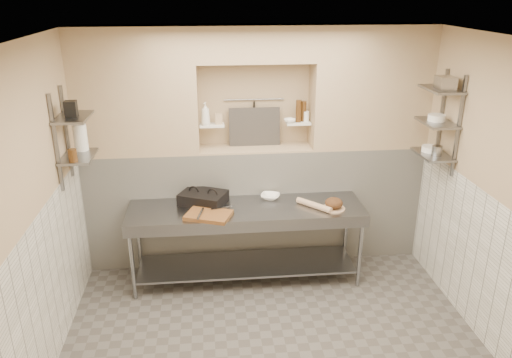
{
  "coord_description": "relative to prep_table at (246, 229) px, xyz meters",
  "views": [
    {
      "loc": [
        -0.56,
        -3.8,
        3.18
      ],
      "look_at": [
        -0.08,
        0.9,
        1.35
      ],
      "focal_mm": 35.0,
      "sensor_mm": 36.0,
      "label": 1
    }
  ],
  "objects": [
    {
      "name": "wall_left",
      "position": [
        -1.89,
        -1.18,
        0.76
      ],
      "size": [
        0.1,
        3.9,
        2.8
      ],
      "primitive_type": "cube",
      "color": "tan",
      "rests_on": "ground"
    },
    {
      "name": "panini_press",
      "position": [
        -0.47,
        0.18,
        0.32
      ],
      "size": [
        0.59,
        0.53,
        0.13
      ],
      "rotation": [
        0.0,
        0.0,
        -0.43
      ],
      "color": "black",
      "rests_on": "prep_table"
    },
    {
      "name": "box_left_upper",
      "position": [
        -1.68,
        -0.17,
        1.45
      ],
      "size": [
        0.12,
        0.12,
        0.16
      ],
      "primitive_type": "cube",
      "rotation": [
        0.0,
        0.0,
        0.05
      ],
      "color": "black",
      "rests_on": "wall_shelf_left_upper"
    },
    {
      "name": "floor",
      "position": [
        0.16,
        -1.18,
        -0.69
      ],
      "size": [
        4.0,
        3.9,
        0.1
      ],
      "primitive_type": "cube",
      "color": "#45413D",
      "rests_on": "ground"
    },
    {
      "name": "bottle_soap",
      "position": [
        -0.41,
        0.53,
        1.2
      ],
      "size": [
        0.13,
        0.13,
        0.26
      ],
      "primitive_type": "imported",
      "rotation": [
        0.0,
        0.0,
        -0.32
      ],
      "color": "white",
      "rests_on": "alcove_shelf_left"
    },
    {
      "name": "backwall_header",
      "position": [
        0.16,
        0.57,
        1.96
      ],
      "size": [
        1.3,
        0.4,
        0.4
      ],
      "primitive_type": "cube",
      "color": "tan",
      "rests_on": "backwall_lower"
    },
    {
      "name": "jar_alcove",
      "position": [
        -0.26,
        0.57,
        1.13
      ],
      "size": [
        0.08,
        0.08,
        0.12
      ],
      "primitive_type": "cube",
      "color": "tan",
      "rests_on": "alcove_shelf_left"
    },
    {
      "name": "wainscot_right",
      "position": [
        2.15,
        -1.18,
        0.06
      ],
      "size": [
        0.02,
        3.9,
        1.4
      ],
      "primitive_type": "cube",
      "color": "white",
      "rests_on": "floor"
    },
    {
      "name": "rolling_pin",
      "position": [
        0.74,
        -0.07,
        0.29
      ],
      "size": [
        0.35,
        0.37,
        0.07
      ],
      "primitive_type": "cylinder",
      "rotation": [
        1.57,
        0.0,
        0.75
      ],
      "color": "tan",
      "rests_on": "prep_table"
    },
    {
      "name": "tongs",
      "position": [
        -0.5,
        -0.21,
        0.31
      ],
      "size": [
        0.08,
        0.26,
        0.02
      ],
      "primitive_type": "cylinder",
      "rotation": [
        1.57,
        0.0,
        -0.22
      ],
      "color": "gray",
      "rests_on": "cutting_board"
    },
    {
      "name": "alcove_shelf_right",
      "position": [
        0.66,
        0.57,
        1.06
      ],
      "size": [
        0.28,
        0.16,
        0.02
      ],
      "primitive_type": "cube",
      "color": "white",
      "rests_on": "backwall_lower"
    },
    {
      "name": "bread_board",
      "position": [
        0.95,
        -0.12,
        0.26
      ],
      "size": [
        0.25,
        0.25,
        0.01
      ],
      "primitive_type": "cylinder",
      "color": "tan",
      "rests_on": "prep_table"
    },
    {
      "name": "alcove_sill",
      "position": [
        0.16,
        0.57,
        0.77
      ],
      "size": [
        1.3,
        0.4,
        0.02
      ],
      "primitive_type": "cube",
      "color": "tan",
      "rests_on": "backwall_lower"
    },
    {
      "name": "shelf_rail_left_b",
      "position": [
        -1.82,
        -0.33,
        1.16
      ],
      "size": [
        0.03,
        0.03,
        0.95
      ],
      "primitive_type": "cube",
      "color": "slate",
      "rests_on": "wall_left"
    },
    {
      "name": "shelf_rail_right_a",
      "position": [
        2.13,
        0.07,
        1.21
      ],
      "size": [
        0.03,
        0.03,
        1.05
      ],
      "primitive_type": "cube",
      "color": "slate",
      "rests_on": "wall_right"
    },
    {
      "name": "wall_right",
      "position": [
        2.21,
        -1.18,
        0.76
      ],
      "size": [
        0.1,
        3.9,
        2.8
      ],
      "primitive_type": "cube",
      "color": "tan",
      "rests_on": "ground"
    },
    {
      "name": "backwall_lower",
      "position": [
        0.16,
        0.57,
        0.06
      ],
      "size": [
        4.0,
        0.4,
        1.4
      ],
      "primitive_type": "cube",
      "color": "white",
      "rests_on": "floor"
    },
    {
      "name": "condiment_a",
      "position": [
        0.72,
        0.6,
        1.19
      ],
      "size": [
        0.06,
        0.06,
        0.24
      ],
      "primitive_type": "cylinder",
      "color": "#422810",
      "rests_on": "alcove_shelf_right"
    },
    {
      "name": "splash_panel",
      "position": [
        0.16,
        0.67,
        1.0
      ],
      "size": [
        0.6,
        0.08,
        0.45
      ],
      "primitive_type": "cube",
      "rotation": [
        -0.14,
        0.0,
        0.0
      ],
      "color": "#383330",
      "rests_on": "alcove_sill"
    },
    {
      "name": "bread_loaf",
      "position": [
        0.95,
        -0.12,
        0.33
      ],
      "size": [
        0.2,
        0.2,
        0.12
      ],
      "primitive_type": "ellipsoid",
      "color": "#4C2D19",
      "rests_on": "bread_board"
    },
    {
      "name": "prep_table",
      "position": [
        0.0,
        0.0,
        0.0
      ],
      "size": [
        2.6,
        0.7,
        0.9
      ],
      "color": "gray",
      "rests_on": "floor"
    },
    {
      "name": "bowl_right",
      "position": [
        2.0,
        -0.07,
        0.9
      ],
      "size": [
        0.19,
        0.19,
        0.06
      ],
      "primitive_type": "cylinder",
      "color": "white",
      "rests_on": "wall_shelf_right_lower"
    },
    {
      "name": "knife_blade",
      "position": [
        -0.27,
        -0.07,
        0.31
      ],
      "size": [
        0.23,
        0.08,
        0.01
      ],
      "primitive_type": "cube",
      "rotation": [
        0.0,
        0.0,
        0.24
      ],
      "color": "gray",
      "rests_on": "cutting_board"
    },
    {
      "name": "condiment_c",
      "position": [
        0.75,
        0.58,
        1.13
      ],
      "size": [
        0.07,
        0.07,
        0.12
      ],
      "primitive_type": "cylinder",
      "color": "white",
      "rests_on": "alcove_shelf_right"
    },
    {
      "name": "jug_left",
      "position": [
        -1.68,
        0.04,
        1.11
      ],
      "size": [
        0.14,
        0.14,
        0.27
      ],
      "primitive_type": "cylinder",
      "color": "white",
      "rests_on": "wall_shelf_left_lower"
    },
    {
      "name": "wainscot_left",
      "position": [
        -1.83,
        -1.18,
        0.06
      ],
      "size": [
        0.02,
        3.9,
        1.4
      ],
      "primitive_type": "cube",
      "color": "white",
      "rests_on": "floor"
    },
    {
      "name": "ceiling",
      "position": [
        0.16,
        -1.18,
        2.21
      ],
      "size": [
        4.0,
        3.9,
        0.1
      ],
      "primitive_type": "cube",
      "color": "silver",
      "rests_on": "ground"
    },
    {
      "name": "shelf_rail_left_a",
      "position": [
        -1.82,
        0.07,
        1.16
      ],
      "size": [
        0.03,
        0.03,
        0.95
      ],
      "primitive_type": "cube",
      "color": "slate",
      "rests_on": "wall_left"
    },
    {
      "name": "basket_right",
      "position": [
        2.0,
        -0.2,
        1.63
      ],
      "size": [
        0.18,
        0.21,
        0.13
      ],
      "primitive_type": "cube",
      "rotation": [
        0.0,
        0.0,
        -0.05
      ],
      "color": "gray",
      "rests_on": "wall_shelf_right_upper"
    },
    {
      "name": "bowl_alcove",
      "position": [
        0.55,
        0.55,
        1.09
      ],
      "size": [
        0.15,
        0.15,
        0.04
      ],
      "primitive_type": "imported",
      "rotation": [
        0.0,
        0.0,
        0.08
      ],
      "color": "white",
      "rests_on": "alcove_shelf_right"
    },
    {
      "name": "wall_shelf_left_lower",
      "position": [
        -1.68,
        -0.13,
        0.96
      ],
      "size": [
        0.3,
        0.5,
        0.02
      ],
      "primitive_type": "cube",
      "color": "slate",
      "rests_on": "wall_left"
    },
    {
      "name": "mixing_bowl",
      "position": [
        0.3,
        0.24,
        0.28
      ],
      "size": [
        0.27,
        0.27,
        0.05
      ],
      "primitive_type": "imported",
      "rotation": [
        0.0,
        0.0,
        -0.31
      ],
      "color": "white",
      "rests_on": "prep_table"
    },
    {
      "name": "jar_left",
      "position": [
        -1.68,
        -0.33,
        1.03
      ],
      "size": [
        0.08,
        0.08,
        0.12
      ],
      "primitive_type": "cylinder",
      "color": "#422810",
      "rests_on": "wall_shelf_left_lower"
    },
    {
      "name": "hanging_steel",
      "position": [
        0.16,
        0.72,
        1.14
      ],
      "size": [
        0.02,
        0.02,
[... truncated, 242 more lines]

